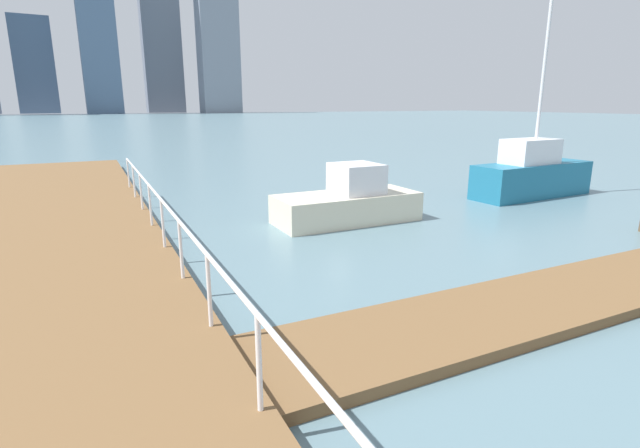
% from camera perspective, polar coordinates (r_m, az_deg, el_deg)
% --- Properties ---
extents(ground_plane, '(300.00, 300.00, 0.00)m').
position_cam_1_polar(ground_plane, '(19.13, -12.17, 3.67)').
color(ground_plane, slate).
extents(floating_dock, '(10.73, 2.00, 0.18)m').
position_cam_1_polar(floating_dock, '(8.83, 23.06, -9.14)').
color(floating_dock, brown).
rests_on(floating_dock, ground_plane).
extents(boardwalk_railing, '(0.06, 25.15, 1.08)m').
position_cam_1_polar(boardwalk_railing, '(6.66, -13.29, -5.08)').
color(boardwalk_railing, white).
rests_on(boardwalk_railing, boardwalk).
extents(moored_boat_2, '(4.27, 1.76, 1.70)m').
position_cam_1_polar(moored_boat_2, '(14.07, 3.43, 2.65)').
color(moored_boat_2, beige).
rests_on(moored_boat_2, ground_plane).
extents(moored_boat_4, '(5.12, 1.76, 7.70)m').
position_cam_1_polar(moored_boat_4, '(19.52, 23.99, 5.52)').
color(moored_boat_4, '#1E6B8C').
rests_on(moored_boat_4, ground_plane).
extents(skyline_tower_2, '(12.27, 8.51, 29.93)m').
position_cam_1_polar(skyline_tower_2, '(185.78, -31.04, 15.93)').
color(skyline_tower_2, slate).
rests_on(skyline_tower_2, ground_plane).
extents(skyline_tower_4, '(12.88, 9.90, 51.75)m').
position_cam_1_polar(skyline_tower_4, '(184.81, -18.54, 20.61)').
color(skyline_tower_4, slate).
rests_on(skyline_tower_4, ground_plane).
extents(skyline_tower_5, '(13.34, 7.30, 37.46)m').
position_cam_1_polar(skyline_tower_5, '(169.38, -12.04, 19.22)').
color(skyline_tower_5, gray).
rests_on(skyline_tower_5, ground_plane).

